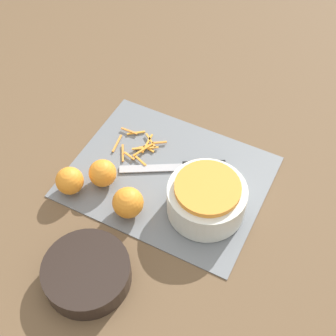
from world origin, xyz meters
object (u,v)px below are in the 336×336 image
(knife, at_px, (192,167))
(orange_left, at_px, (128,203))
(orange_right, at_px, (103,173))
(bowl_speckled, at_px, (207,198))
(bowl_dark, at_px, (87,273))
(orange_back, at_px, (70,181))

(knife, bearing_deg, orange_left, 37.94)
(knife, height_order, orange_right, orange_right)
(bowl_speckled, relative_size, bowl_dark, 0.98)
(orange_left, distance_m, orange_right, 0.11)
(orange_left, height_order, orange_right, orange_left)
(orange_right, relative_size, orange_back, 1.00)
(knife, height_order, orange_left, orange_left)
(orange_back, bearing_deg, bowl_dark, 132.58)
(orange_right, bearing_deg, orange_left, 154.22)
(bowl_speckled, distance_m, orange_left, 0.18)
(bowl_dark, relative_size, knife, 0.76)
(bowl_speckled, height_order, knife, bowl_speckled)
(bowl_speckled, relative_size, orange_right, 2.71)
(orange_back, bearing_deg, bowl_speckled, -163.05)
(bowl_speckled, bearing_deg, orange_back, 16.95)
(orange_right, bearing_deg, orange_back, 43.66)
(bowl_dark, xyz_separation_m, orange_right, (0.10, -0.23, 0.01))
(bowl_speckled, xyz_separation_m, orange_back, (0.31, 0.09, -0.01))
(bowl_dark, height_order, knife, bowl_dark)
(knife, height_order, orange_back, orange_back)
(orange_left, bearing_deg, orange_back, 2.74)
(knife, distance_m, orange_left, 0.20)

